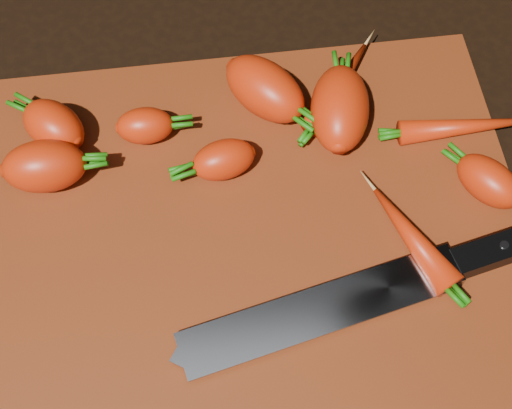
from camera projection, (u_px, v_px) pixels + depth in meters
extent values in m
cube|color=black|center=(257.00, 231.00, 0.68)|extent=(2.00, 2.00, 0.01)
cube|color=#60240B|center=(257.00, 226.00, 0.67)|extent=(0.50, 0.40, 0.01)
ellipsoid|color=red|center=(44.00, 166.00, 0.67)|extent=(0.08, 0.05, 0.05)
ellipsoid|color=red|center=(54.00, 126.00, 0.69)|extent=(0.08, 0.08, 0.05)
ellipsoid|color=red|center=(265.00, 89.00, 0.71)|extent=(0.10, 0.11, 0.05)
ellipsoid|color=red|center=(340.00, 109.00, 0.69)|extent=(0.08, 0.11, 0.06)
ellipsoid|color=red|center=(224.00, 160.00, 0.68)|extent=(0.07, 0.05, 0.04)
ellipsoid|color=red|center=(145.00, 126.00, 0.69)|extent=(0.06, 0.04, 0.04)
ellipsoid|color=red|center=(489.00, 181.00, 0.66)|extent=(0.07, 0.08, 0.04)
ellipsoid|color=red|center=(339.00, 86.00, 0.72)|extent=(0.09, 0.11, 0.03)
ellipsoid|color=red|center=(469.00, 126.00, 0.70)|extent=(0.14, 0.03, 0.02)
ellipsoid|color=red|center=(412.00, 237.00, 0.64)|extent=(0.07, 0.12, 0.03)
cube|color=gray|center=(181.00, 358.00, 0.60)|extent=(0.24, 0.09, 0.00)
cube|color=gray|center=(321.00, 310.00, 0.61)|extent=(0.02, 0.04, 0.02)
cube|color=black|center=(401.00, 283.00, 0.63)|extent=(0.14, 0.05, 0.02)
cylinder|color=#B2B2B7|center=(381.00, 286.00, 0.61)|extent=(0.01, 0.01, 0.00)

